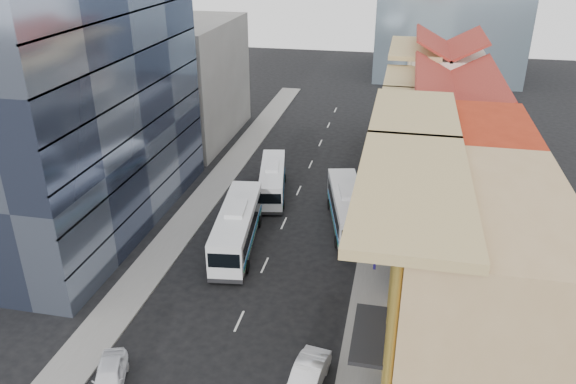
% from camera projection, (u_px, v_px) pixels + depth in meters
% --- Properties ---
extents(sidewalk_right, '(3.00, 90.00, 0.15)m').
position_uv_depth(sidewalk_right, '(381.00, 232.00, 48.09)').
color(sidewalk_right, slate).
rests_on(sidewalk_right, ground).
extents(sidewalk_left, '(3.00, 90.00, 0.15)m').
position_uv_depth(sidewalk_left, '(193.00, 213.00, 51.25)').
color(sidewalk_left, slate).
rests_on(sidewalk_left, ground).
extents(shophouse_tan, '(8.00, 14.00, 12.00)m').
position_uv_depth(shophouse_tan, '(475.00, 299.00, 29.49)').
color(shophouse_tan, tan).
rests_on(shophouse_tan, ground).
extents(shophouse_red, '(8.00, 10.00, 12.00)m').
position_uv_depth(shophouse_red, '(460.00, 201.00, 40.11)').
color(shophouse_red, '#AE2D13').
rests_on(shophouse_red, ground).
extents(shophouse_cream_near, '(8.00, 9.00, 10.00)m').
position_uv_depth(shophouse_cream_near, '(451.00, 164.00, 48.95)').
color(shophouse_cream_near, silver).
rests_on(shophouse_cream_near, ground).
extents(shophouse_cream_mid, '(8.00, 9.00, 10.00)m').
position_uv_depth(shophouse_cream_mid, '(446.00, 131.00, 56.92)').
color(shophouse_cream_mid, silver).
rests_on(shophouse_cream_mid, ground).
extents(shophouse_cream_far, '(8.00, 12.00, 11.00)m').
position_uv_depth(shophouse_cream_far, '(443.00, 99.00, 66.00)').
color(shophouse_cream_far, silver).
rests_on(shophouse_cream_far, ground).
extents(office_tower, '(12.00, 26.00, 30.00)m').
position_uv_depth(office_tower, '(63.00, 51.00, 43.82)').
color(office_tower, '#3E4862').
rests_on(office_tower, ground).
extents(office_block_far, '(10.00, 18.00, 14.00)m').
position_uv_depth(office_block_far, '(189.00, 81.00, 67.41)').
color(office_block_far, gray).
rests_on(office_block_far, ground).
extents(bus_left_near, '(4.10, 11.75, 3.69)m').
position_uv_depth(bus_left_near, '(237.00, 227.00, 45.30)').
color(bus_left_near, white).
rests_on(bus_left_near, ground).
extents(bus_left_far, '(4.11, 10.03, 3.13)m').
position_uv_depth(bus_left_far, '(272.00, 180.00, 54.47)').
color(bus_left_far, white).
rests_on(bus_left_far, ground).
extents(bus_right, '(4.99, 11.32, 3.53)m').
position_uv_depth(bus_right, '(347.00, 208.00, 48.48)').
color(bus_right, silver).
rests_on(bus_right, ground).
extents(sedan_left, '(3.00, 4.58, 1.45)m').
position_uv_depth(sedan_left, '(109.00, 377.00, 31.69)').
color(sedan_left, white).
rests_on(sedan_left, ground).
extents(sedan_right, '(2.22, 4.79, 1.52)m').
position_uv_depth(sedan_right, '(307.00, 378.00, 31.57)').
color(sedan_right, silver).
rests_on(sedan_right, ground).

